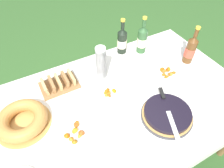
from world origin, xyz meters
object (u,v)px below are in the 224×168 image
(bundt_cake, at_px, (22,120))
(juice_bottle_red, at_px, (122,41))
(berry_tart, at_px, (167,114))
(snack_plate_near, at_px, (166,72))
(serving_knife, at_px, (167,107))
(snack_plate_left, at_px, (110,94))
(bread_board, at_px, (59,83))
(snack_plate_far, at_px, (73,134))
(cup_stack, at_px, (101,63))
(cider_bottle_amber, at_px, (191,50))
(cider_bottle_green, at_px, (142,39))

(bundt_cake, xyz_separation_m, juice_bottle_red, (0.88, 0.33, 0.07))
(bundt_cake, distance_m, juice_bottle_red, 0.94)
(berry_tart, relative_size, snack_plate_near, 1.36)
(berry_tart, xyz_separation_m, bundt_cake, (-0.79, 0.37, 0.01))
(serving_knife, bearing_deg, snack_plate_left, -118.95)
(snack_plate_near, distance_m, bread_board, 0.79)
(serving_knife, relative_size, juice_bottle_red, 1.18)
(serving_knife, xyz_separation_m, snack_plate_far, (-0.57, 0.13, -0.05))
(bundt_cake, height_order, snack_plate_far, bundt_cake)
(cup_stack, xyz_separation_m, snack_plate_near, (0.44, -0.19, -0.12))
(cup_stack, height_order, cider_bottle_amber, cider_bottle_amber)
(serving_knife, relative_size, snack_plate_near, 1.52)
(cider_bottle_amber, height_order, snack_plate_far, cider_bottle_amber)
(bundt_cake, bearing_deg, berry_tart, -25.21)
(cider_bottle_green, height_order, bread_board, cider_bottle_green)
(cup_stack, bearing_deg, juice_bottle_red, 34.28)
(berry_tart, xyz_separation_m, snack_plate_far, (-0.55, 0.16, -0.02))
(bundt_cake, height_order, cider_bottle_green, cider_bottle_green)
(cider_bottle_amber, bearing_deg, snack_plate_left, -178.35)
(berry_tart, bearing_deg, bread_board, 131.25)
(berry_tart, height_order, snack_plate_far, berry_tart)
(cup_stack, xyz_separation_m, snack_plate_left, (-0.03, -0.18, -0.12))
(juice_bottle_red, bearing_deg, bread_board, -167.56)
(bread_board, bearing_deg, berry_tart, -48.75)
(cider_bottle_green, distance_m, cider_bottle_amber, 0.38)
(cider_bottle_amber, height_order, snack_plate_near, cider_bottle_amber)
(cider_bottle_green, height_order, juice_bottle_red, cider_bottle_green)
(snack_plate_near, bearing_deg, bundt_cake, 177.06)
(cup_stack, relative_size, juice_bottle_red, 0.89)
(cider_bottle_amber, height_order, bread_board, cider_bottle_amber)
(cider_bottle_amber, distance_m, snack_plate_left, 0.72)
(cup_stack, bearing_deg, snack_plate_far, -136.20)
(juice_bottle_red, xyz_separation_m, snack_plate_left, (-0.31, -0.38, -0.10))
(juice_bottle_red, relative_size, bread_board, 1.16)
(cider_bottle_green, xyz_separation_m, snack_plate_near, (0.01, -0.31, -0.10))
(berry_tart, height_order, cider_bottle_amber, cider_bottle_amber)
(cup_stack, bearing_deg, berry_tart, -69.01)
(bundt_cake, bearing_deg, cider_bottle_amber, -1.17)
(snack_plate_left, bearing_deg, cider_bottle_amber, 1.65)
(snack_plate_left, relative_size, bread_board, 0.76)
(cider_bottle_amber, xyz_separation_m, snack_plate_left, (-0.71, -0.02, -0.10))
(snack_plate_far, bearing_deg, snack_plate_near, 10.96)
(juice_bottle_red, distance_m, snack_plate_near, 0.43)
(bread_board, bearing_deg, snack_plate_near, -18.62)
(cider_bottle_green, bearing_deg, serving_knife, -110.45)
(bundt_cake, bearing_deg, bread_board, 34.78)
(serving_knife, distance_m, cup_stack, 0.53)
(cup_stack, height_order, snack_plate_near, cup_stack)
(serving_knife, height_order, cup_stack, cup_stack)
(snack_plate_left, height_order, snack_plate_far, same)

